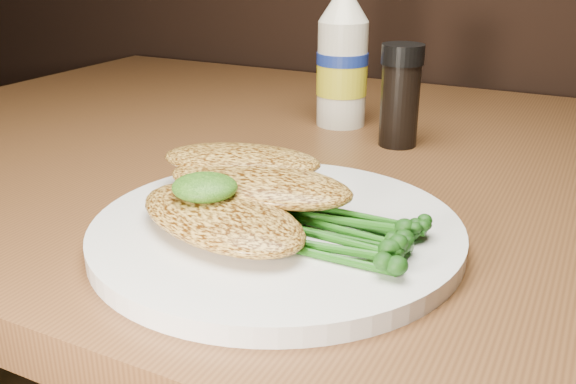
% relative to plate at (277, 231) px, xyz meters
% --- Properties ---
extents(plate, '(0.29, 0.29, 0.01)m').
position_rel_plate_xyz_m(plate, '(0.00, 0.00, 0.00)').
color(plate, white).
rests_on(plate, dining_table).
extents(chicken_front, '(0.18, 0.13, 0.03)m').
position_rel_plate_xyz_m(chicken_front, '(-0.03, -0.03, 0.02)').
color(chicken_front, gold).
rests_on(chicken_front, plate).
extents(chicken_mid, '(0.16, 0.08, 0.02)m').
position_rel_plate_xyz_m(chicken_mid, '(-0.03, 0.02, 0.03)').
color(chicken_mid, gold).
rests_on(chicken_mid, plate).
extents(chicken_back, '(0.15, 0.10, 0.02)m').
position_rel_plate_xyz_m(chicken_back, '(-0.06, 0.05, 0.04)').
color(chicken_back, gold).
rests_on(chicken_back, plate).
extents(pesto_front, '(0.06, 0.05, 0.02)m').
position_rel_plate_xyz_m(pesto_front, '(-0.04, -0.03, 0.04)').
color(pesto_front, '#0E3307').
rests_on(pesto_front, chicken_front).
extents(broccolini_bundle, '(0.14, 0.11, 0.02)m').
position_rel_plate_xyz_m(broccolini_bundle, '(0.05, -0.01, 0.02)').
color(broccolini_bundle, '#1C5713').
rests_on(broccolini_bundle, plate).
extents(mayo_bottle, '(0.08, 0.08, 0.18)m').
position_rel_plate_xyz_m(mayo_bottle, '(-0.08, 0.33, 0.08)').
color(mayo_bottle, '#EEE7CA').
rests_on(mayo_bottle, dining_table).
extents(pepper_grinder, '(0.06, 0.06, 0.11)m').
position_rel_plate_xyz_m(pepper_grinder, '(0.01, 0.28, 0.05)').
color(pepper_grinder, black).
rests_on(pepper_grinder, dining_table).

